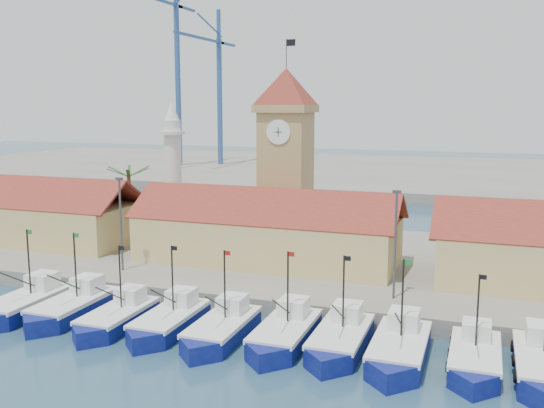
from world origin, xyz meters
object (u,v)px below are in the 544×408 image
at_px(boat_5, 284,336).
at_px(minaret, 173,168).
at_px(boat_0, 24,306).
at_px(clock_tower, 286,154).

height_order(boat_5, minaret, minaret).
distance_m(boat_0, boat_5, 22.53).
height_order(boat_0, boat_5, boat_0).
bearing_deg(boat_0, clock_tower, 57.90).
xyz_separation_m(boat_5, clock_tower, (-7.45, 23.00, 11.21)).
bearing_deg(boat_0, minaret, 89.86).
height_order(boat_0, clock_tower, clock_tower).
distance_m(boat_5, clock_tower, 26.65).
xyz_separation_m(boat_0, clock_tower, (15.06, 24.01, 11.19)).
relative_size(boat_5, clock_tower, 0.42).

